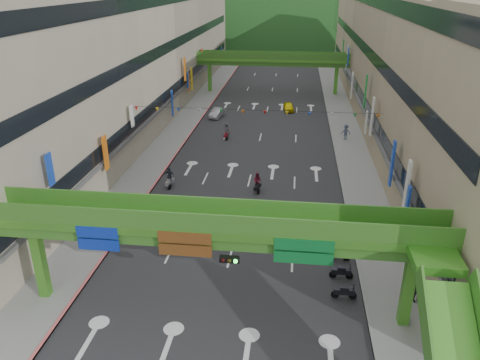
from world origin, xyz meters
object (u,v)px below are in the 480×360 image
(overpass_near, at_px, (230,242))
(scooter_rider_mid, at_px, (257,182))
(car_yellow, at_px, (288,107))
(pedestrian_red, at_px, (370,234))
(car_silver, at_px, (217,113))
(scooter_rider_near, at_px, (168,238))

(overpass_near, relative_size, scooter_rider_mid, 14.37)
(car_yellow, bearing_deg, scooter_rider_mid, -101.26)
(overpass_near, relative_size, car_yellow, 7.70)
(overpass_near, relative_size, pedestrian_red, 15.32)
(scooter_rider_mid, height_order, car_silver, scooter_rider_mid)
(pedestrian_red, bearing_deg, scooter_rider_near, -179.77)
(overpass_near, xyz_separation_m, car_yellow, (2.29, 48.07, -4.59))
(pedestrian_red, bearing_deg, overpass_near, -143.25)
(scooter_rider_near, height_order, car_yellow, scooter_rider_near)
(car_silver, relative_size, car_yellow, 1.09)
(scooter_rider_mid, distance_m, car_silver, 26.39)
(scooter_rider_near, relative_size, scooter_rider_mid, 1.00)
(scooter_rider_mid, bearing_deg, car_silver, 107.68)
(car_silver, bearing_deg, scooter_rider_mid, -62.86)
(scooter_rider_mid, bearing_deg, scooter_rider_near, -117.82)
(scooter_rider_near, relative_size, pedestrian_red, 1.06)
(scooter_rider_mid, relative_size, pedestrian_red, 1.07)
(scooter_rider_near, bearing_deg, pedestrian_red, 9.18)
(car_yellow, xyz_separation_m, pedestrian_red, (7.05, -38.50, 0.29))
(overpass_near, bearing_deg, pedestrian_red, 45.71)
(scooter_rider_near, xyz_separation_m, car_silver, (-2.27, 36.02, -0.24))
(car_yellow, height_order, pedestrian_red, pedestrian_red)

